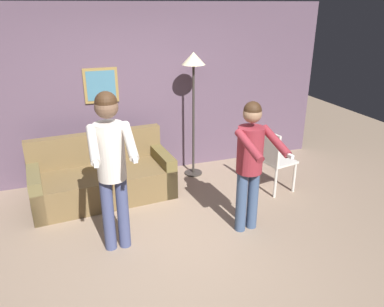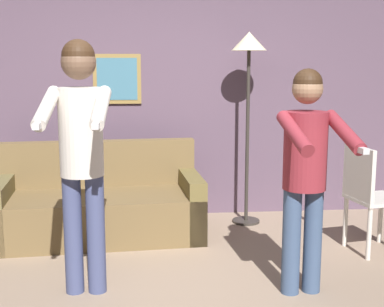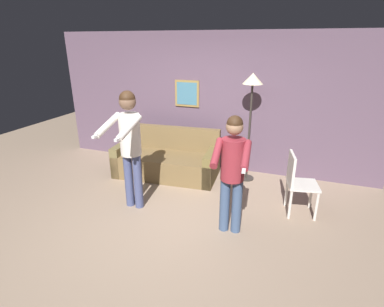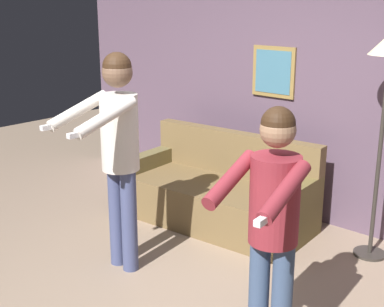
# 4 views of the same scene
# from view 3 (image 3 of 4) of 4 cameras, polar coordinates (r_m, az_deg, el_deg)

# --- Properties ---
(ground_plane) EXTENTS (12.00, 12.00, 0.00)m
(ground_plane) POSITION_cam_3_polar(r_m,az_deg,el_deg) (4.42, -5.54, -12.58)
(ground_plane) COLOR gray
(back_wall_assembly) EXTENTS (6.40, 0.09, 2.60)m
(back_wall_assembly) POSITION_cam_3_polar(r_m,az_deg,el_deg) (5.87, 3.15, 9.66)
(back_wall_assembly) COLOR #5C4759
(back_wall_assembly) RESTS_ON ground_plane
(couch) EXTENTS (1.96, 0.99, 0.87)m
(couch) POSITION_cam_3_polar(r_m,az_deg,el_deg) (5.72, -4.75, -1.40)
(couch) COLOR brown
(couch) RESTS_ON ground_plane
(torchiere_lamp) EXTENTS (0.35, 0.35, 1.92)m
(torchiere_lamp) POSITION_cam_3_polar(r_m,az_deg,el_deg) (5.25, 11.36, 11.51)
(torchiere_lamp) COLOR #332D28
(torchiere_lamp) RESTS_ON ground_plane
(person_standing_left) EXTENTS (0.45, 0.74, 1.79)m
(person_standing_left) POSITION_cam_3_polar(r_m,az_deg,el_deg) (4.38, -11.83, 2.68)
(person_standing_left) COLOR #434B75
(person_standing_left) RESTS_ON ground_plane
(person_standing_right) EXTENTS (0.47, 0.65, 1.59)m
(person_standing_right) POSITION_cam_3_polar(r_m,az_deg,el_deg) (3.77, 7.73, -2.39)
(person_standing_right) COLOR #3D5275
(person_standing_right) RESTS_ON ground_plane
(dining_chair_distant) EXTENTS (0.49, 0.49, 0.93)m
(dining_chair_distant) POSITION_cam_3_polar(r_m,az_deg,el_deg) (4.59, 19.42, -4.86)
(dining_chair_distant) COLOR silver
(dining_chair_distant) RESTS_ON ground_plane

